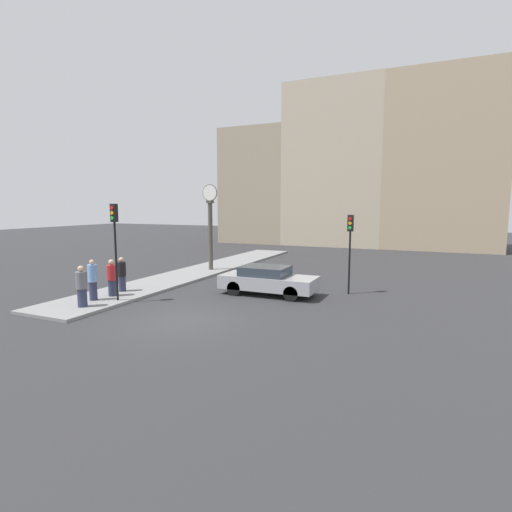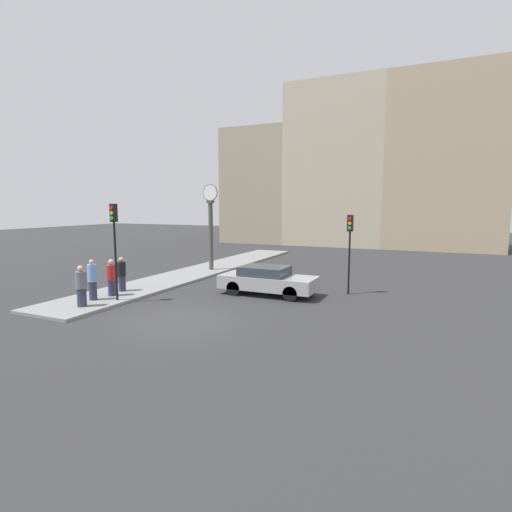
{
  "view_description": "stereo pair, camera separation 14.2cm",
  "coord_description": "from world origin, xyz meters",
  "px_view_note": "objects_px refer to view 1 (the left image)",
  "views": [
    {
      "loc": [
        8.23,
        -11.8,
        4.16
      ],
      "look_at": [
        -0.57,
        7.92,
        1.42
      ],
      "focal_mm": 28.0,
      "sensor_mm": 36.0,
      "label": 1
    },
    {
      "loc": [
        8.36,
        -11.74,
        4.16
      ],
      "look_at": [
        -0.57,
        7.92,
        1.42
      ],
      "focal_mm": 28.0,
      "sensor_mm": 36.0,
      "label": 2
    }
  ],
  "objects_px": {
    "pedestrian_blue_stripe": "(93,280)",
    "pedestrian_red_top": "(112,278)",
    "street_clock": "(210,225)",
    "sedan_car": "(268,280)",
    "traffic_light_far": "(350,238)",
    "traffic_light_near": "(115,232)",
    "pedestrian_black_jacket": "(122,275)",
    "pedestrian_grey_jacket": "(82,287)"
  },
  "relations": [
    {
      "from": "pedestrian_blue_stripe",
      "to": "pedestrian_red_top",
      "type": "height_order",
      "value": "pedestrian_blue_stripe"
    },
    {
      "from": "street_clock",
      "to": "pedestrian_red_top",
      "type": "relative_size",
      "value": 3.23
    },
    {
      "from": "sedan_car",
      "to": "traffic_light_far",
      "type": "distance_m",
      "value": 4.31
    },
    {
      "from": "traffic_light_near",
      "to": "pedestrian_blue_stripe",
      "type": "bearing_deg",
      "value": -157.03
    },
    {
      "from": "traffic_light_near",
      "to": "traffic_light_far",
      "type": "xyz_separation_m",
      "value": [
        8.69,
        5.81,
        -0.38
      ]
    },
    {
      "from": "street_clock",
      "to": "pedestrian_red_top",
      "type": "height_order",
      "value": "street_clock"
    },
    {
      "from": "pedestrian_black_jacket",
      "to": "traffic_light_far",
      "type": "bearing_deg",
      "value": 23.78
    },
    {
      "from": "pedestrian_red_top",
      "to": "traffic_light_near",
      "type": "bearing_deg",
      "value": -34.26
    },
    {
      "from": "traffic_light_far",
      "to": "pedestrian_black_jacket",
      "type": "distance_m",
      "value": 10.85
    },
    {
      "from": "sedan_car",
      "to": "traffic_light_near",
      "type": "height_order",
      "value": "traffic_light_near"
    },
    {
      "from": "sedan_car",
      "to": "pedestrian_grey_jacket",
      "type": "xyz_separation_m",
      "value": [
        -5.74,
        -5.56,
        0.25
      ]
    },
    {
      "from": "traffic_light_near",
      "to": "pedestrian_black_jacket",
      "type": "relative_size",
      "value": 2.54
    },
    {
      "from": "street_clock",
      "to": "pedestrian_grey_jacket",
      "type": "bearing_deg",
      "value": -89.56
    },
    {
      "from": "traffic_light_near",
      "to": "pedestrian_red_top",
      "type": "xyz_separation_m",
      "value": [
        -0.8,
        0.55,
        -2.11
      ]
    },
    {
      "from": "traffic_light_far",
      "to": "traffic_light_near",
      "type": "bearing_deg",
      "value": -146.24
    },
    {
      "from": "pedestrian_black_jacket",
      "to": "pedestrian_red_top",
      "type": "distance_m",
      "value": 0.99
    },
    {
      "from": "pedestrian_grey_jacket",
      "to": "pedestrian_red_top",
      "type": "distance_m",
      "value": 2.0
    },
    {
      "from": "sedan_car",
      "to": "pedestrian_black_jacket",
      "type": "height_order",
      "value": "pedestrian_black_jacket"
    },
    {
      "from": "pedestrian_grey_jacket",
      "to": "pedestrian_red_top",
      "type": "height_order",
      "value": "pedestrian_grey_jacket"
    },
    {
      "from": "street_clock",
      "to": "pedestrian_black_jacket",
      "type": "height_order",
      "value": "street_clock"
    },
    {
      "from": "street_clock",
      "to": "pedestrian_grey_jacket",
      "type": "xyz_separation_m",
      "value": [
        0.08,
        -10.23,
        -1.97
      ]
    },
    {
      "from": "sedan_car",
      "to": "street_clock",
      "type": "distance_m",
      "value": 7.78
    },
    {
      "from": "sedan_car",
      "to": "pedestrian_blue_stripe",
      "type": "distance_m",
      "value": 7.7
    },
    {
      "from": "traffic_light_far",
      "to": "street_clock",
      "type": "relative_size",
      "value": 0.7
    },
    {
      "from": "traffic_light_near",
      "to": "street_clock",
      "type": "distance_m",
      "value": 8.82
    },
    {
      "from": "traffic_light_far",
      "to": "pedestrian_grey_jacket",
      "type": "distance_m",
      "value": 11.82
    },
    {
      "from": "traffic_light_far",
      "to": "pedestrian_blue_stripe",
      "type": "xyz_separation_m",
      "value": [
        -9.65,
        -6.22,
        -1.67
      ]
    },
    {
      "from": "pedestrian_blue_stripe",
      "to": "pedestrian_black_jacket",
      "type": "bearing_deg",
      "value": 94.28
    },
    {
      "from": "pedestrian_blue_stripe",
      "to": "traffic_light_near",
      "type": "bearing_deg",
      "value": 22.97
    },
    {
      "from": "traffic_light_far",
      "to": "pedestrian_red_top",
      "type": "height_order",
      "value": "traffic_light_far"
    },
    {
      "from": "sedan_car",
      "to": "street_clock",
      "type": "height_order",
      "value": "street_clock"
    },
    {
      "from": "street_clock",
      "to": "pedestrian_blue_stripe",
      "type": "distance_m",
      "value": 9.41
    },
    {
      "from": "traffic_light_near",
      "to": "pedestrian_black_jacket",
      "type": "distance_m",
      "value": 2.82
    },
    {
      "from": "street_clock",
      "to": "pedestrian_grey_jacket",
      "type": "relative_size",
      "value": 3.2
    },
    {
      "from": "pedestrian_black_jacket",
      "to": "pedestrian_blue_stripe",
      "type": "height_order",
      "value": "pedestrian_blue_stripe"
    },
    {
      "from": "traffic_light_far",
      "to": "pedestrian_black_jacket",
      "type": "relative_size",
      "value": 2.31
    },
    {
      "from": "traffic_light_near",
      "to": "pedestrian_black_jacket",
      "type": "height_order",
      "value": "traffic_light_near"
    },
    {
      "from": "street_clock",
      "to": "pedestrian_black_jacket",
      "type": "xyz_separation_m",
      "value": [
        -0.54,
        -7.31,
        -1.99
      ]
    },
    {
      "from": "traffic_light_near",
      "to": "traffic_light_far",
      "type": "relative_size",
      "value": 1.1
    },
    {
      "from": "pedestrian_black_jacket",
      "to": "pedestrian_blue_stripe",
      "type": "relative_size",
      "value": 0.92
    },
    {
      "from": "sedan_car",
      "to": "traffic_light_far",
      "type": "height_order",
      "value": "traffic_light_far"
    },
    {
      "from": "traffic_light_near",
      "to": "pedestrian_blue_stripe",
      "type": "distance_m",
      "value": 2.3
    }
  ]
}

